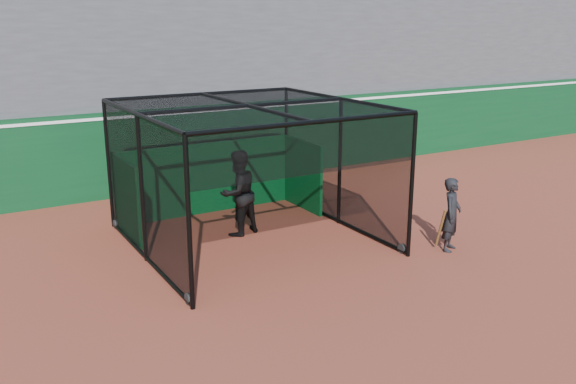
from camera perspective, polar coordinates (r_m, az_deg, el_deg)
ground at (r=11.59m, az=0.40°, el=-9.74°), size 120.00×120.00×0.00m
outfield_wall at (r=18.66m, az=-13.09°, el=3.86°), size 50.00×0.50×2.50m
grandstand at (r=21.94m, az=-16.70°, el=13.73°), size 50.00×7.85×8.95m
batting_cage at (r=13.99m, az=-3.65°, el=1.60°), size 5.13×5.41×3.17m
batter at (r=14.56m, az=-4.68°, el=-0.09°), size 1.17×1.02×2.06m
on_deck_player at (r=14.03m, az=15.04°, el=-2.06°), size 0.73×0.66×1.67m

